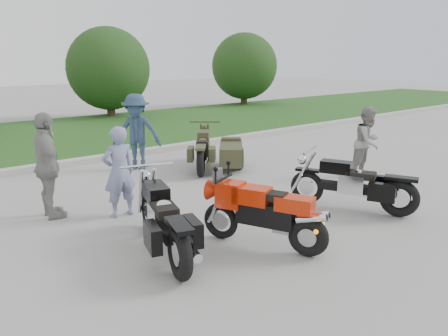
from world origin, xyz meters
TOP-DOWN VIEW (x-y plane):
  - ground at (0.00, 0.00)m, footprint 80.00×80.00m
  - curb at (0.00, 6.00)m, footprint 60.00×0.30m
  - grass_strip at (0.00, 10.15)m, footprint 60.00×8.00m
  - tree_mid_right at (4.00, 13.50)m, footprint 3.60×3.60m
  - tree_far_right at (12.00, 13.50)m, footprint 3.60×3.60m
  - sportbike_red at (-0.25, -0.71)m, footprint 0.94×1.84m
  - cruiser_left at (-1.52, -0.00)m, footprint 0.84×2.34m
  - cruiser_right at (2.15, -0.62)m, footprint 1.11×2.15m
  - cruiser_sidecar at (2.10, 3.30)m, footprint 1.91×2.12m
  - person_stripe at (-1.29, 1.82)m, footprint 0.60×0.41m
  - person_grey at (4.36, 0.64)m, footprint 0.84×0.69m
  - person_denim at (0.54, 4.59)m, footprint 1.35×1.33m
  - person_back at (-2.25, 2.52)m, footprint 0.53×1.11m

SIDE VIEW (x-z plane):
  - ground at x=0.00m, z-range 0.00..0.00m
  - grass_strip at x=0.00m, z-range 0.00..0.14m
  - curb at x=0.00m, z-range 0.00..0.15m
  - cruiser_sidecar at x=2.10m, z-range -0.03..0.86m
  - cruiser_right at x=2.15m, z-range 0.01..0.89m
  - cruiser_left at x=-1.52m, z-range 0.01..0.93m
  - sportbike_red at x=-0.25m, z-range 0.08..1.01m
  - person_stripe at x=-1.29m, z-range 0.00..1.59m
  - person_grey at x=4.36m, z-range 0.00..1.62m
  - person_back at x=-2.25m, z-range 0.00..1.83m
  - person_denim at x=0.54m, z-range 0.00..1.86m
  - tree_mid_right at x=4.00m, z-range 0.19..4.19m
  - tree_far_right at x=12.00m, z-range 0.19..4.19m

